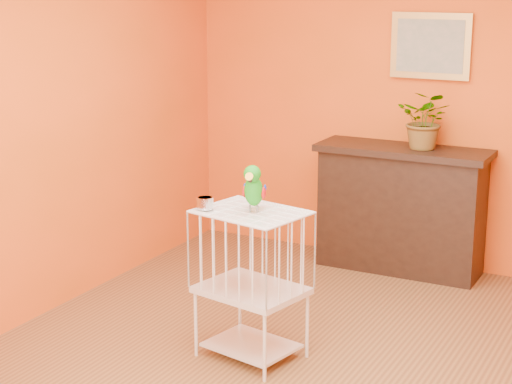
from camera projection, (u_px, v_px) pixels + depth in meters
The scene contains 8 objects.
ground at pixel (307, 374), 5.03m from camera, with size 4.50×4.50×0.00m, color brown.
room_shell at pixel (311, 106), 4.64m from camera, with size 4.50×4.50×4.50m.
console_cabinet at pixel (401, 209), 6.69m from camera, with size 1.33×0.48×0.99m.
potted_plant at pixel (427, 126), 6.48m from camera, with size 0.40×0.45×0.35m, color #26722D.
framed_picture at pixel (431, 46), 6.50m from camera, with size 0.62×0.04×0.50m.
birdcage at pixel (251, 283), 5.14m from camera, with size 0.68×0.57×0.93m.
feed_cup at pixel (205, 203), 5.06m from camera, with size 0.10×0.10×0.07m, color silver.
parrot at pixel (254, 188), 4.98m from camera, with size 0.15×0.26×0.29m.
Camera 1 is at (1.87, -4.22, 2.28)m, focal length 60.00 mm.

